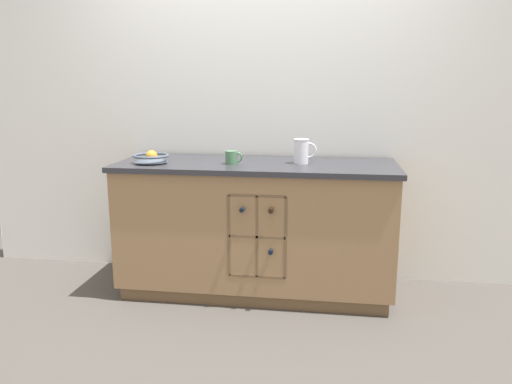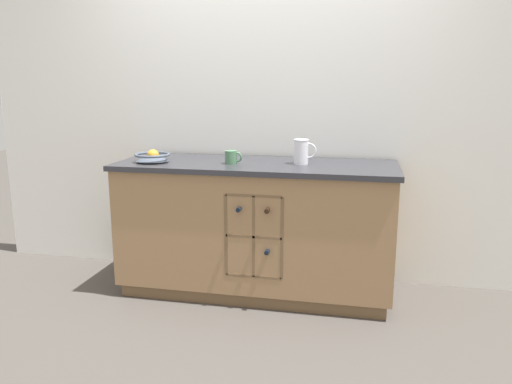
{
  "view_description": "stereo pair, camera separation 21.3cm",
  "coord_description": "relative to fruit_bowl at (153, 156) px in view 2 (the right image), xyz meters",
  "views": [
    {
      "loc": [
        0.48,
        -3.27,
        1.43
      ],
      "look_at": [
        0.0,
        0.0,
        0.71
      ],
      "focal_mm": 35.0,
      "sensor_mm": 36.0,
      "label": 1
    },
    {
      "loc": [
        0.69,
        -3.24,
        1.43
      ],
      "look_at": [
        0.0,
        0.0,
        0.71
      ],
      "focal_mm": 35.0,
      "sensor_mm": 36.0,
      "label": 2
    }
  ],
  "objects": [
    {
      "name": "white_pitcher",
      "position": [
        0.99,
        0.13,
        0.05
      ],
      "size": [
        0.15,
        0.1,
        0.16
      ],
      "color": "white",
      "rests_on": "kitchen_island"
    },
    {
      "name": "fruit_bowl",
      "position": [
        0.0,
        0.0,
        0.0
      ],
      "size": [
        0.24,
        0.24,
        0.09
      ],
      "color": "#4C5666",
      "rests_on": "kitchen_island"
    },
    {
      "name": "back_wall",
      "position": [
        0.69,
        0.51,
        0.32
      ],
      "size": [
        4.4,
        0.06,
        2.55
      ],
      "primitive_type": "cube",
      "color": "white",
      "rests_on": "ground_plane"
    },
    {
      "name": "kitchen_island",
      "position": [
        0.69,
        0.12,
        -0.49
      ],
      "size": [
        1.87,
        0.7,
        0.91
      ],
      "color": "brown",
      "rests_on": "ground_plane"
    },
    {
      "name": "ground_plane",
      "position": [
        0.69,
        0.12,
        -0.95
      ],
      "size": [
        14.0,
        14.0,
        0.0
      ],
      "primitive_type": "plane",
      "color": "#4C4742"
    },
    {
      "name": "ceramic_mug",
      "position": [
        0.54,
        0.05,
        0.0
      ],
      "size": [
        0.12,
        0.08,
        0.09
      ],
      "color": "#4C7A56",
      "rests_on": "kitchen_island"
    }
  ]
}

